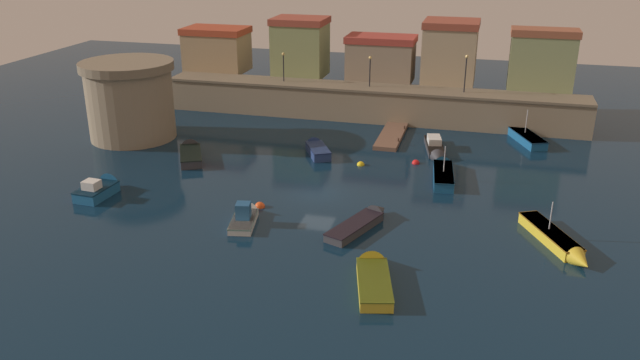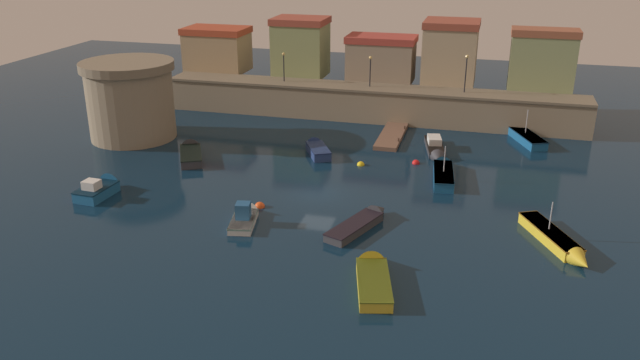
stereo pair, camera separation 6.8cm
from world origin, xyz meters
The scene contains 21 objects.
ground_plane centered at (0.00, 0.00, 0.00)m, with size 114.55×114.55×0.00m, color #0C2338.
quay_wall centered at (0.00, 20.93, 1.76)m, with size 43.86×3.98×3.51m.
old_town_backdrop centered at (-1.07, 25.02, 6.23)m, with size 42.47×5.55×6.65m.
fortress_tower centered at (-20.70, 8.88, 3.74)m, with size 8.67×8.67×7.37m.
pier_dock centered at (3.34, 15.06, 0.20)m, with size 2.14×8.05×0.70m.
quay_lamp_0 centered at (-9.35, 20.93, 5.58)m, with size 0.32×0.32×3.08m.
quay_lamp_1 centered at (-0.02, 20.93, 5.63)m, with size 0.32×0.32×3.15m.
quay_lamp_2 centered at (9.60, 20.93, 5.97)m, with size 0.32×0.32×3.74m.
moored_boat_0 centered at (7.85, 11.71, 0.39)m, with size 2.64×6.71×1.53m.
moored_boat_1 centered at (-3.54, -5.91, 0.38)m, with size 2.37×4.67×2.05m.
moored_boat_2 centered at (4.54, -4.63, 0.32)m, with size 3.68×6.58×1.36m.
moored_boat_3 centered at (6.49, -11.57, 0.37)m, with size 3.21×6.42×1.69m.
moored_boat_4 centered at (-2.51, 9.05, 0.42)m, with size 3.56×4.93×1.44m.
moored_boat_5 centered at (-15.83, -4.34, 0.50)m, with size 2.12×4.30×1.96m.
moored_boat_6 centered at (15.47, 18.07, 0.44)m, with size 4.16×7.16×3.39m.
moored_boat_7 centered at (-12.99, 5.18, 0.41)m, with size 4.25×6.11×1.66m.
moored_boat_8 centered at (9.00, 6.07, 0.43)m, with size 2.20×6.92×3.22m.
moored_boat_9 centered at (17.10, -4.55, 0.40)m, with size 4.42×7.12×2.91m.
mooring_buoy_0 centered at (-3.34, -3.56, 0.00)m, with size 0.76×0.76×0.76m, color #EA4C19.
mooring_buoy_1 centered at (6.50, 8.58, 0.00)m, with size 0.66×0.66×0.66m, color red.
mooring_buoy_2 centered at (2.00, 6.94, 0.00)m, with size 0.65×0.65×0.65m, color yellow.
Camera 1 is at (11.90, -43.71, 19.12)m, focal length 36.09 mm.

